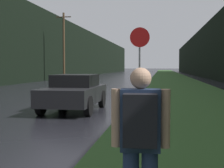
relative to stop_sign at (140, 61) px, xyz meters
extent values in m
cube|color=#2D5123|center=(2.31, 28.74, -1.91)|extent=(6.00, 240.00, 0.02)
cube|color=silver|center=(-4.49, 2.52, -1.92)|extent=(0.12, 3.00, 0.01)
cube|color=silver|center=(-4.49, 9.52, -1.92)|extent=(0.12, 3.00, 0.01)
cube|color=silver|center=(-4.49, 16.52, -1.92)|extent=(0.12, 3.00, 0.01)
cube|color=black|center=(-14.30, 38.74, 2.44)|extent=(2.00, 140.00, 8.73)
cube|color=black|center=(8.31, 38.74, 2.18)|extent=(2.00, 140.00, 8.20)
cylinder|color=#4C3823|center=(-10.71, 24.67, 2.13)|extent=(0.24, 0.24, 8.10)
cube|color=#4C3823|center=(-10.71, 24.67, 5.68)|extent=(1.80, 0.10, 0.10)
cylinder|color=slate|center=(0.00, 0.00, -0.71)|extent=(0.07, 0.07, 2.42)
cylinder|color=#B71414|center=(0.00, 0.00, 0.85)|extent=(0.71, 0.02, 0.71)
cube|color=navy|center=(0.56, -8.04, -0.74)|extent=(0.41, 0.25, 0.63)
sphere|color=tan|center=(0.56, -8.04, -0.31)|extent=(0.22, 0.22, 0.22)
cylinder|color=tan|center=(0.31, -8.05, -0.72)|extent=(0.10, 0.10, 0.59)
cylinder|color=tan|center=(0.81, -8.02, -0.72)|extent=(0.10, 0.10, 0.59)
cube|color=black|center=(0.57, -8.24, -0.70)|extent=(0.33, 0.19, 0.50)
cube|color=black|center=(-2.59, 0.55, -1.29)|extent=(1.83, 4.03, 0.62)
cube|color=black|center=(-2.59, 0.76, -0.74)|extent=(1.55, 1.81, 0.47)
cylinder|color=black|center=(-1.72, -0.69, -1.56)|extent=(0.20, 0.72, 0.72)
cylinder|color=black|center=(-3.46, -0.69, -1.56)|extent=(0.20, 0.72, 0.72)
cylinder|color=black|center=(-1.72, 1.80, -1.56)|extent=(0.20, 0.72, 0.72)
cylinder|color=black|center=(-3.46, 1.80, -1.56)|extent=(0.20, 0.72, 0.72)
camera|label=1|loc=(0.77, -11.18, -0.20)|focal=50.00mm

